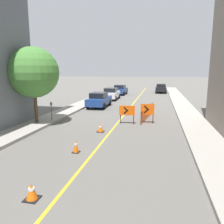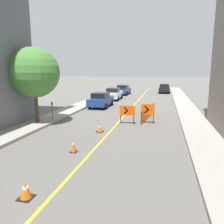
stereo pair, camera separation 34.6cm
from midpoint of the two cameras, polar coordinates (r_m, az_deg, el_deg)
lane_stripe at (r=22.78m, az=5.42°, el=0.95°), size 0.12×57.22×0.01m
sidewalk_left at (r=24.15m, az=-7.74°, el=1.66°), size 2.01×57.22×0.18m
sidewalk_right at (r=22.68m, az=19.45°, el=0.56°), size 2.01×57.22×0.18m
traffic_cone_third at (r=7.48m, az=-20.35°, el=-18.68°), size 0.44×0.44×0.52m
traffic_cone_fourth at (r=10.69m, az=-9.10°, el=-8.72°), size 0.33×0.33×0.64m
traffic_cone_fifth at (r=13.99m, az=-2.47°, el=-4.19°), size 0.46×0.46×0.51m
arrow_barricade_primary at (r=15.93m, az=4.63°, el=0.21°), size 1.13×0.13×1.36m
arrow_barricade_secondary at (r=16.29m, az=9.93°, el=0.46°), size 0.99×0.15×1.45m
safety_mesh_fence at (r=18.11m, az=9.99°, el=-0.16°), size 0.72×4.86×0.97m
parked_car_curb_near at (r=23.43m, az=-2.49°, el=3.23°), size 1.94×4.32×1.59m
parked_car_curb_mid at (r=29.61m, az=0.74°, el=4.80°), size 1.94×4.34×1.59m
parked_car_curb_far at (r=35.87m, az=3.17°, el=5.82°), size 1.99×4.38×1.59m
parked_car_opposite_side at (r=39.80m, az=13.76°, el=6.02°), size 1.94×4.32×1.59m
parking_meter_near_curb at (r=17.00m, az=-14.84°, el=1.25°), size 0.12×0.11×1.39m
street_tree_left_near at (r=16.43m, az=-19.05°, el=9.72°), size 3.52×3.52×5.32m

